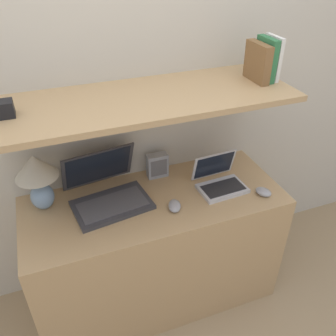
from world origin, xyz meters
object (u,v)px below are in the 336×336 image
(shelf_gadget, at_px, (2,109))
(laptop_small, at_px, (219,181))
(table_lamp, at_px, (37,175))
(router_box, at_px, (157,166))
(computer_mouse, at_px, (174,206))
(laptop_large, at_px, (107,191))
(book_green, at_px, (266,59))
(second_mouse, at_px, (263,192))
(book_white, at_px, (272,58))
(book_brown, at_px, (258,62))

(shelf_gadget, bearing_deg, laptop_small, -4.96)
(table_lamp, relative_size, laptop_small, 1.18)
(router_box, xyz_separation_m, shelf_gadget, (-0.68, -0.13, 0.51))
(laptop_small, height_order, shelf_gadget, shelf_gadget)
(computer_mouse, xyz_separation_m, router_box, (0.01, 0.30, 0.05))
(computer_mouse, relative_size, router_box, 0.79)
(laptop_large, relative_size, book_green, 2.09)
(table_lamp, height_order, laptop_small, table_lamp)
(table_lamp, height_order, second_mouse, table_lamp)
(computer_mouse, xyz_separation_m, book_white, (0.57, 0.17, 0.63))
(table_lamp, relative_size, second_mouse, 2.89)
(router_box, height_order, book_brown, book_brown)
(second_mouse, distance_m, router_box, 0.59)
(computer_mouse, height_order, router_box, router_box)
(router_box, relative_size, shelf_gadget, 1.58)
(table_lamp, distance_m, book_green, 1.23)
(book_green, bearing_deg, book_white, 0.00)
(laptop_large, relative_size, book_brown, 2.31)
(table_lamp, bearing_deg, second_mouse, -15.45)
(router_box, height_order, book_green, book_green)
(computer_mouse, distance_m, book_green, 0.84)
(table_lamp, relative_size, computer_mouse, 2.77)
(router_box, bearing_deg, computer_mouse, -92.80)
(table_lamp, height_order, shelf_gadget, shelf_gadget)
(book_green, xyz_separation_m, shelf_gadget, (-1.20, 0.00, -0.07))
(laptop_small, height_order, book_green, book_green)
(router_box, bearing_deg, book_white, -13.21)
(second_mouse, xyz_separation_m, book_green, (0.05, 0.23, 0.63))
(book_white, height_order, book_green, book_white)
(second_mouse, height_order, shelf_gadget, shelf_gadget)
(laptop_large, bearing_deg, shelf_gadget, -177.64)
(table_lamp, height_order, book_brown, book_brown)
(book_brown, xyz_separation_m, shelf_gadget, (-1.16, 0.00, -0.06))
(second_mouse, bearing_deg, computer_mouse, 173.01)
(laptop_large, xyz_separation_m, book_green, (0.83, -0.02, 0.59))
(table_lamp, relative_size, router_box, 2.18)
(router_box, bearing_deg, laptop_small, -37.40)
(book_brown, height_order, shelf_gadget, book_brown)
(router_box, xyz_separation_m, book_brown, (0.47, -0.13, 0.56))
(book_white, bearing_deg, laptop_small, -163.06)
(computer_mouse, xyz_separation_m, second_mouse, (0.48, -0.06, 0.00))
(laptop_large, bearing_deg, book_brown, -1.12)
(laptop_large, bearing_deg, router_box, 20.28)
(router_box, distance_m, book_brown, 0.75)
(laptop_large, distance_m, computer_mouse, 0.35)
(table_lamp, distance_m, book_brown, 1.18)
(router_box, bearing_deg, laptop_large, -159.72)
(computer_mouse, relative_size, second_mouse, 1.04)
(table_lamp, distance_m, book_white, 1.26)
(book_white, bearing_deg, table_lamp, 176.54)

